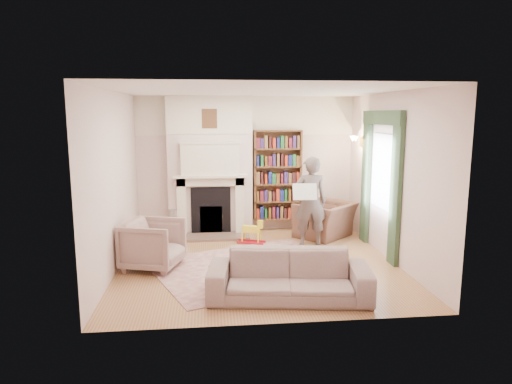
{
  "coord_description": "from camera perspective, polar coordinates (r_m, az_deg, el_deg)",
  "views": [
    {
      "loc": [
        -0.79,
        -7.23,
        2.44
      ],
      "look_at": [
        0.0,
        0.25,
        1.15
      ],
      "focal_mm": 32.0,
      "sensor_mm": 36.0,
      "label": 1
    }
  ],
  "objects": [
    {
      "name": "curtain_right",
      "position": [
        8.94,
        13.58,
        1.48
      ],
      "size": [
        0.07,
        0.32,
        2.4
      ],
      "primitive_type": "cube",
      "color": "#2F462D",
      "rests_on": "floor"
    },
    {
      "name": "armchair_left",
      "position": [
        7.49,
        -12.73,
        -6.4
      ],
      "size": [
        1.07,
        1.05,
        0.78
      ],
      "primitive_type": "imported",
      "rotation": [
        0.0,
        0.0,
        1.28
      ],
      "color": "#A99B8B",
      "rests_on": "floor"
    },
    {
      "name": "rocking_horse",
      "position": [
        8.7,
        -0.59,
        -4.99
      ],
      "size": [
        0.56,
        0.39,
        0.46
      ],
      "primitive_type": null,
      "rotation": [
        0.0,
        0.0,
        -0.39
      ],
      "color": "yellow",
      "rests_on": "rug"
    },
    {
      "name": "comic_annuals",
      "position": [
        7.32,
        2.16,
        -9.59
      ],
      "size": [
        0.68,
        0.56,
        0.02
      ],
      "color": "red",
      "rests_on": "rug"
    },
    {
      "name": "wall_sconce",
      "position": [
        9.19,
        11.92,
        6.15
      ],
      "size": [
        0.2,
        0.24,
        0.24
      ],
      "primitive_type": null,
      "color": "gold",
      "rests_on": "wall_right"
    },
    {
      "name": "board_game",
      "position": [
        7.76,
        -1.58,
        -8.4
      ],
      "size": [
        0.42,
        0.42,
        0.03
      ],
      "primitive_type": "cube",
      "rotation": [
        0.0,
        0.0,
        -0.31
      ],
      "color": "gold",
      "rests_on": "rug"
    },
    {
      "name": "ceiling",
      "position": [
        7.29,
        0.21,
        12.56
      ],
      "size": [
        4.5,
        4.5,
        0.0
      ],
      "primitive_type": "plane",
      "rotation": [
        3.14,
        0.0,
        0.0
      ],
      "color": "white",
      "rests_on": "wall_back"
    },
    {
      "name": "pelmet",
      "position": [
        8.2,
        15.49,
        8.96
      ],
      "size": [
        0.09,
        1.7,
        0.24
      ],
      "primitive_type": "cube",
      "color": "#2F462D",
      "rests_on": "wall_right"
    },
    {
      "name": "coffee_table",
      "position": [
        6.98,
        8.1,
        -8.88
      ],
      "size": [
        0.76,
        0.56,
        0.45
      ],
      "primitive_type": null,
      "rotation": [
        0.0,
        0.0,
        -0.16
      ],
      "color": "black",
      "rests_on": "floor"
    },
    {
      "name": "armchair_reading",
      "position": [
        9.25,
        8.64,
        -3.46
      ],
      "size": [
        1.41,
        1.41,
        0.69
      ],
      "primitive_type": "imported",
      "rotation": [
        0.0,
        0.0,
        3.89
      ],
      "color": "brown",
      "rests_on": "floor"
    },
    {
      "name": "fireplace",
      "position": [
        9.34,
        -5.75,
        3.21
      ],
      "size": [
        1.7,
        0.58,
        2.8
      ],
      "color": "beige",
      "rests_on": "floor"
    },
    {
      "name": "wall_back",
      "position": [
        9.57,
        -1.26,
        3.49
      ],
      "size": [
        4.5,
        0.0,
        4.5
      ],
      "primitive_type": "plane",
      "rotation": [
        1.57,
        0.0,
        0.0
      ],
      "color": "beige",
      "rests_on": "floor"
    },
    {
      "name": "wall_front",
      "position": [
        5.15,
        2.92,
        -1.94
      ],
      "size": [
        4.5,
        0.0,
        4.5
      ],
      "primitive_type": "plane",
      "rotation": [
        -1.57,
        0.0,
        0.0
      ],
      "color": "beige",
      "rests_on": "floor"
    },
    {
      "name": "paraffin_heater",
      "position": [
        9.41,
        -10.09,
        -3.72
      ],
      "size": [
        0.3,
        0.3,
        0.55
      ],
      "primitive_type": "cylinder",
      "rotation": [
        0.0,
        0.0,
        -0.28
      ],
      "color": "#ABACB3",
      "rests_on": "floor"
    },
    {
      "name": "window",
      "position": [
        8.27,
        15.49,
        2.5
      ],
      "size": [
        0.02,
        0.9,
        1.3
      ],
      "primitive_type": "cube",
      "color": "silver",
      "rests_on": "wall_right"
    },
    {
      "name": "newspaper",
      "position": [
        8.21,
        6.12,
        0.04
      ],
      "size": [
        0.44,
        0.14,
        0.29
      ],
      "primitive_type": "cube",
      "rotation": [
        -0.35,
        0.0,
        -0.04
      ],
      "color": "silver",
      "rests_on": "man_reading"
    },
    {
      "name": "wall_right",
      "position": [
        7.92,
        16.62,
        1.77
      ],
      "size": [
        0.0,
        4.5,
        4.5
      ],
      "primitive_type": "plane",
      "rotation": [
        1.57,
        0.0,
        -1.57
      ],
      "color": "beige",
      "rests_on": "floor"
    },
    {
      "name": "sofa",
      "position": [
        6.19,
        4.15,
        -10.39
      ],
      "size": [
        2.24,
        1.12,
        0.63
      ],
      "primitive_type": "imported",
      "rotation": [
        0.0,
        0.0,
        -0.14
      ],
      "color": "#AA9A8C",
      "rests_on": "floor"
    },
    {
      "name": "game_box_lid",
      "position": [
        7.41,
        -4.66,
        -9.25
      ],
      "size": [
        0.33,
        0.28,
        0.05
      ],
      "primitive_type": "cube",
      "rotation": [
        0.0,
        0.0,
        -0.42
      ],
      "color": "red",
      "rests_on": "rug"
    },
    {
      "name": "rug",
      "position": [
        7.45,
        -0.82,
        -9.36
      ],
      "size": [
        3.54,
        3.17,
        0.01
      ],
      "primitive_type": "cube",
      "rotation": [
        0.0,
        0.0,
        0.39
      ],
      "color": "beige",
      "rests_on": "floor"
    },
    {
      "name": "bookcase",
      "position": [
        9.55,
        2.7,
        2.11
      ],
      "size": [
        1.0,
        0.24,
        1.85
      ],
      "primitive_type": "cube",
      "color": "brown",
      "rests_on": "floor"
    },
    {
      "name": "wall_left",
      "position": [
        7.45,
        -17.26,
        1.26
      ],
      "size": [
        0.0,
        4.5,
        4.5
      ],
      "primitive_type": "plane",
      "rotation": [
        1.57,
        0.0,
        1.57
      ],
      "color": "beige",
      "rests_on": "floor"
    },
    {
      "name": "floor",
      "position": [
        7.68,
        0.2,
        -8.81
      ],
      "size": [
        4.5,
        4.5,
        0.0
      ],
      "primitive_type": "plane",
      "color": "olive",
      "rests_on": "ground"
    },
    {
      "name": "curtain_left",
      "position": [
        7.65,
        17.06,
        -0.03
      ],
      "size": [
        0.07,
        0.32,
        2.4
      ],
      "primitive_type": "cube",
      "color": "#2F462D",
      "rests_on": "floor"
    },
    {
      "name": "man_reading",
      "position": [
        8.48,
        6.8,
        -1.21
      ],
      "size": [
        0.63,
        0.43,
        1.68
      ],
      "primitive_type": "imported",
      "rotation": [
        0.0,
        0.0,
        3.1
      ],
      "color": "#554944",
      "rests_on": "floor"
    }
  ]
}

